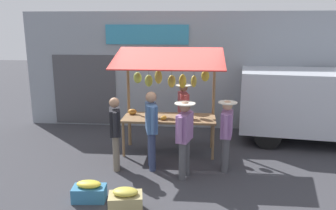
{
  "coord_description": "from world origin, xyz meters",
  "views": [
    {
      "loc": [
        -0.7,
        7.85,
        3.07
      ],
      "look_at": [
        0.0,
        0.3,
        1.25
      ],
      "focal_mm": 36.59,
      "sensor_mm": 36.0,
      "label": 1
    }
  ],
  "objects": [
    {
      "name": "shopper_in_striped_shirt",
      "position": [
        -1.29,
        0.94,
        0.89
      ],
      "size": [
        0.39,
        0.66,
        1.53
      ],
      "rotation": [
        0.0,
        0.0,
        -1.73
      ],
      "color": "#4C4C51",
      "rests_on": "ground"
    },
    {
      "name": "parked_van",
      "position": [
        -3.86,
        -1.1,
        1.12
      ],
      "size": [
        4.6,
        2.4,
        1.88
      ],
      "rotation": [
        0.0,
        0.0,
        -0.13
      ],
      "color": "silver",
      "rests_on": "ground"
    },
    {
      "name": "market_stall",
      "position": [
        0.01,
        -0.06,
        1.55
      ],
      "size": [
        2.5,
        1.46,
        2.5
      ],
      "color": "olive",
      "rests_on": "ground"
    },
    {
      "name": "shopper_in_grey_tee",
      "position": [
        -0.43,
        1.36,
        0.93
      ],
      "size": [
        0.41,
        0.66,
        1.59
      ],
      "rotation": [
        0.0,
        0.0,
        -1.84
      ],
      "color": "#4C4C51",
      "rests_on": "ground"
    },
    {
      "name": "shopper_with_ponytail",
      "position": [
        1.05,
        1.09,
        0.9
      ],
      "size": [
        0.33,
        0.66,
        1.57
      ],
      "rotation": [
        0.0,
        0.0,
        -1.31
      ],
      "color": "#726656",
      "rests_on": "ground"
    },
    {
      "name": "produce_crate_near",
      "position": [
        1.2,
        2.48,
        0.17
      ],
      "size": [
        0.61,
        0.38,
        0.37
      ],
      "color": "teal",
      "rests_on": "ground"
    },
    {
      "name": "ground_plane",
      "position": [
        0.0,
        0.0,
        0.0
      ],
      "size": [
        40.0,
        40.0,
        0.0
      ],
      "primitive_type": "plane",
      "color": "#38383D"
    },
    {
      "name": "produce_crate_side",
      "position": [
        0.48,
        2.8,
        0.2
      ],
      "size": [
        0.62,
        0.47,
        0.43
      ],
      "color": "tan",
      "rests_on": "ground"
    },
    {
      "name": "street_backdrop",
      "position": [
        0.06,
        -2.2,
        1.7
      ],
      "size": [
        9.0,
        0.3,
        3.4
      ],
      "color": "#8C939E",
      "rests_on": "ground"
    },
    {
      "name": "shopper_with_shopping_bag",
      "position": [
        0.29,
        0.99,
        0.99
      ],
      "size": [
        0.33,
        0.7,
        1.69
      ],
      "rotation": [
        0.0,
        0.0,
        -1.33
      ],
      "color": "navy",
      "rests_on": "ground"
    },
    {
      "name": "vendor_with_sunhat",
      "position": [
        -0.3,
        -0.75,
        0.92
      ],
      "size": [
        0.4,
        0.66,
        1.57
      ],
      "rotation": [
        0.0,
        0.0,
        1.81
      ],
      "color": "#4C4C51",
      "rests_on": "ground"
    }
  ]
}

